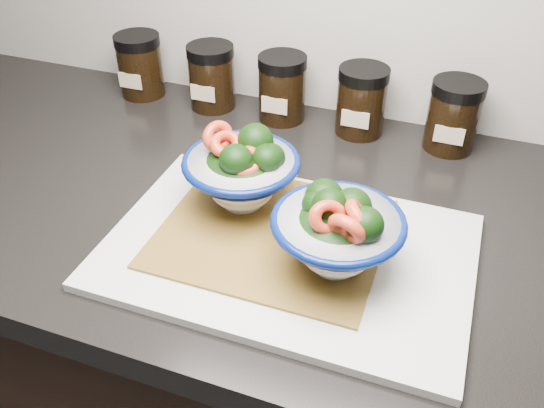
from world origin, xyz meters
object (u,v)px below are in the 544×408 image
(spice_jar_a, at_px, (140,65))
(bowl_right, at_px, (337,232))
(spice_jar_e, at_px, (453,116))
(cutting_board, at_px, (288,251))
(spice_jar_b, at_px, (212,77))
(spice_jar_d, at_px, (361,101))
(spice_jar_c, at_px, (282,88))
(bowl_left, at_px, (243,172))

(spice_jar_a, bearing_deg, bowl_right, -36.85)
(spice_jar_a, xyz_separation_m, spice_jar_e, (0.56, 0.00, 0.00))
(cutting_board, relative_size, spice_jar_a, 3.98)
(bowl_right, distance_m, spice_jar_a, 0.58)
(spice_jar_b, distance_m, spice_jar_d, 0.27)
(spice_jar_a, relative_size, spice_jar_c, 1.00)
(bowl_right, bearing_deg, spice_jar_e, 74.69)
(spice_jar_e, bearing_deg, cutting_board, -115.40)
(bowl_left, xyz_separation_m, spice_jar_a, (-0.31, 0.27, -0.01))
(spice_jar_a, bearing_deg, spice_jar_b, 0.00)
(spice_jar_b, bearing_deg, spice_jar_a, 180.00)
(cutting_board, height_order, bowl_left, bowl_left)
(bowl_left, height_order, spice_jar_c, bowl_left)
(spice_jar_c, height_order, spice_jar_d, same)
(spice_jar_b, relative_size, spice_jar_e, 1.00)
(bowl_left, relative_size, spice_jar_b, 1.38)
(cutting_board, relative_size, spice_jar_c, 3.98)
(bowl_right, height_order, spice_jar_e, bowl_right)
(bowl_left, bearing_deg, spice_jar_c, 98.36)
(bowl_right, relative_size, spice_jar_d, 1.38)
(spice_jar_a, height_order, spice_jar_d, same)
(bowl_left, bearing_deg, spice_jar_a, 139.25)
(bowl_right, relative_size, spice_jar_c, 1.38)
(spice_jar_d, bearing_deg, spice_jar_c, 180.00)
(cutting_board, distance_m, spice_jar_e, 0.37)
(bowl_left, xyz_separation_m, bowl_right, (0.15, -0.08, 0.00))
(spice_jar_b, xyz_separation_m, spice_jar_e, (0.41, 0.00, 0.00))
(cutting_board, bearing_deg, spice_jar_b, 127.46)
(bowl_left, distance_m, spice_jar_b, 0.32)
(bowl_right, bearing_deg, spice_jar_d, 98.39)
(bowl_right, distance_m, spice_jar_b, 0.47)
(bowl_right, relative_size, spice_jar_e, 1.38)
(bowl_left, relative_size, spice_jar_d, 1.38)
(spice_jar_d, relative_size, spice_jar_e, 1.00)
(spice_jar_d, bearing_deg, spice_jar_a, 180.00)
(cutting_board, height_order, spice_jar_b, spice_jar_b)
(spice_jar_a, bearing_deg, spice_jar_d, 0.00)
(bowl_left, relative_size, bowl_right, 1.00)
(bowl_left, xyz_separation_m, spice_jar_e, (0.24, 0.27, -0.01))
(bowl_left, distance_m, spice_jar_d, 0.29)
(spice_jar_a, relative_size, spice_jar_e, 1.00)
(spice_jar_d, bearing_deg, spice_jar_b, 180.00)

